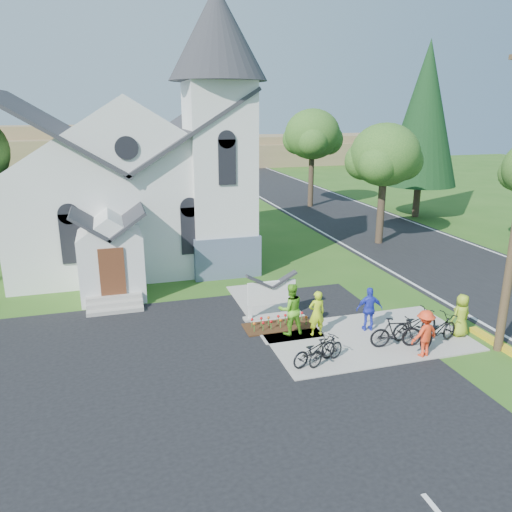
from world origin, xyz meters
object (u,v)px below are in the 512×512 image
object	(u,v)px
church_sign	(271,293)
bike_4	(438,330)
cyclist_2	(369,309)
bike_2	(415,324)
cyclist_0	(317,313)
bike_3	(396,332)
cyclist_1	(291,309)
bike_0	(315,350)
bike_1	(326,350)
cyclist_3	(425,333)
cyclist_4	(461,315)

from	to	relation	value
church_sign	bike_4	distance (m)	6.10
cyclist_2	bike_2	xyz separation A→B (m)	(1.24, -1.00, -0.31)
church_sign	cyclist_0	world-z (taller)	cyclist_0
church_sign	cyclist_2	bearing A→B (deg)	-35.36
cyclist_2	bike_3	size ratio (longest dim) A/B	0.92
cyclist_0	bike_3	world-z (taller)	cyclist_0
cyclist_1	bike_4	size ratio (longest dim) A/B	0.97
bike_0	bike_1	xyz separation A→B (m)	(0.35, -0.10, 0.01)
church_sign	cyclist_3	bearing A→B (deg)	-49.35
bike_1	church_sign	bearing A→B (deg)	-16.61
cyclist_2	bike_2	distance (m)	1.63
bike_2	cyclist_4	world-z (taller)	cyclist_4
cyclist_1	cyclist_2	distance (m)	2.89
cyclist_2	church_sign	bearing A→B (deg)	-23.67
cyclist_4	bike_3	bearing A→B (deg)	-3.40
bike_0	cyclist_1	world-z (taller)	cyclist_1
cyclist_1	bike_4	bearing A→B (deg)	152.90
bike_4	cyclist_0	bearing A→B (deg)	43.28
church_sign	cyclist_1	bearing A→B (deg)	-83.59
bike_1	bike_4	distance (m)	4.21
bike_4	cyclist_1	bearing A→B (deg)	43.93
bike_3	bike_4	bearing A→B (deg)	-87.38
bike_1	cyclist_3	size ratio (longest dim) A/B	0.97
cyclist_0	bike_4	bearing A→B (deg)	152.09
cyclist_2	cyclist_1	bearing A→B (deg)	1.24
bike_1	cyclist_4	size ratio (longest dim) A/B	0.99
bike_3	cyclist_4	world-z (taller)	cyclist_4
church_sign	cyclist_0	bearing A→B (deg)	-62.50
bike_1	bike_3	bearing A→B (deg)	-106.16
cyclist_1	bike_3	distance (m)	3.67
church_sign	cyclist_4	xyz separation A→B (m)	(5.90, -3.47, -0.20)
bike_1	cyclist_2	xyz separation A→B (m)	(2.51, 1.84, 0.36)
bike_0	church_sign	bearing A→B (deg)	-16.41
bike_2	bike_3	distance (m)	1.13
church_sign	cyclist_2	world-z (taller)	church_sign
church_sign	bike_1	bearing A→B (deg)	-82.70
cyclist_3	bike_3	distance (m)	0.99
bike_3	bike_4	distance (m)	1.50
cyclist_0	cyclist_2	xyz separation A→B (m)	(1.99, -0.16, -0.01)
church_sign	bike_4	bearing A→B (deg)	-39.12
cyclist_3	bike_2	bearing A→B (deg)	-122.80
church_sign	cyclist_2	distance (m)	3.71
cyclist_0	cyclist_3	world-z (taller)	cyclist_0
cyclist_1	cyclist_4	distance (m)	6.01
bike_4	cyclist_2	bearing A→B (deg)	25.08
cyclist_0	cyclist_2	world-z (taller)	cyclist_0
bike_0	cyclist_2	bearing A→B (deg)	-77.48
cyclist_4	bike_2	bearing A→B (deg)	-17.79
bike_1	cyclist_2	distance (m)	3.13
cyclist_4	bike_4	bearing A→B (deg)	10.72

